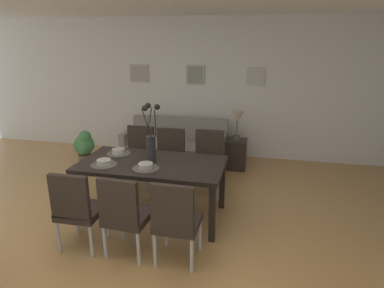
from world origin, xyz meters
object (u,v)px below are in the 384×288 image
Objects in this scene: dining_chair_near_left at (77,207)px; potted_plant at (84,147)px; bowl_near_right at (118,151)px; framed_picture_center at (195,75)px; centerpiece_vase at (151,141)px; dining_table at (152,168)px; dining_chair_mid_left at (176,218)px; dining_chair_far_left at (124,212)px; bowl_far_left at (146,165)px; bowl_near_left at (104,162)px; dining_chair_near_right at (139,154)px; dining_chair_mid_right at (208,159)px; framed_picture_left at (139,74)px; sofa at (176,149)px; dining_chair_far_right at (170,157)px; table_lamp at (237,119)px; framed_picture_right at (256,76)px; side_table at (236,154)px.

potted_plant is at bearing 118.36° from dining_chair_near_left.
bowl_near_right is 0.46× the size of framed_picture_center.
centerpiece_vase is 1.10× the size of potted_plant.
dining_chair_mid_left is (0.55, -0.87, -0.15)m from dining_table.
bowl_far_left is (-0.00, 0.66, 0.27)m from dining_chair_far_left.
bowl_near_left is 2.91m from framed_picture_center.
dining_chair_near_right and dining_chair_mid_right have the same top height.
bowl_far_left is 2.86m from framed_picture_center.
dining_chair_near_right is 1.13m from bowl_near_left.
dining_chair_near_right is at bearing 120.80° from dining_table.
framed_picture_left is at bearing 60.60° from potted_plant.
sofa is at bearing 78.85° from bowl_near_right.
dining_chair_mid_right is at bearing 3.70° from dining_chair_far_right.
centerpiece_vase is (-0.55, 0.87, 0.51)m from dining_chair_mid_left.
bowl_far_left reaches higher than sofa.
centerpiece_vase is at bearing -88.36° from dining_chair_far_right.
potted_plant is (-1.23, 1.19, -0.41)m from bowl_near_right.
framed_picture_left reaches higher than dining_chair_far_left.
dining_chair_far_left is 0.71m from bowl_far_left.
framed_picture_left reaches higher than dining_chair_near_left.
framed_picture_center is (0.00, 2.55, 0.89)m from dining_table.
dining_chair_mid_right is (0.01, 1.76, 0.00)m from dining_chair_mid_left.
dining_chair_near_right is at bearing 89.01° from bowl_near_right.
dining_chair_far_right is at bearing -57.02° from framed_picture_left.
dining_chair_far_right reaches higher than potted_plant.
table_lamp is at bearing 36.14° from dining_chair_near_right.
sofa is at bearing 72.39° from dining_chair_near_right.
framed_picture_right is at bearing 55.91° from dining_chair_far_right.
dining_chair_near_left is 1.80× the size of table_lamp.
dining_chair_near_right is at bearing -179.59° from dining_chair_mid_right.
bowl_near_left is 2.92m from framed_picture_left.
framed_picture_left is at bearing -180.00° from framed_picture_right.
dining_chair_far_left is 3.57m from framed_picture_center.
table_lamp is at bearing 65.40° from dining_table.
dining_chair_near_left is at bearing -61.64° from potted_plant.
framed_picture_left is at bearing 144.50° from sofa.
dining_table is at bearing -21.31° from bowl_near_right.
dining_chair_far_left is at bearing -179.88° from dining_chair_mid_left.
dining_chair_far_right reaches higher than bowl_near_right.
dining_table is at bearing 90.00° from bowl_far_left.
dining_chair_near_left is 3.13m from side_table.
dining_chair_near_right reaches higher than bowl_near_right.
dining_table is 2.45× the size of centerpiece_vase.
bowl_far_left is at bearing -112.41° from side_table.
dining_chair_near_left is at bearing -179.76° from dining_chair_mid_left.
bowl_far_left is at bearing -112.12° from framed_picture_right.
framed_picture_left is at bearing 101.90° from bowl_near_left.
table_lamp reaches higher than dining_chair_near_left.
dining_chair_mid_right is at bearing -12.38° from potted_plant.
dining_chair_mid_right is 1.27m from bowl_far_left.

